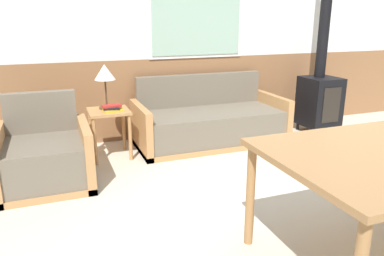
{
  "coord_description": "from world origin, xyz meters",
  "views": [
    {
      "loc": [
        -2.24,
        -2.04,
        1.53
      ],
      "look_at": [
        -1.06,
        1.1,
        0.54
      ],
      "focal_mm": 35.0,
      "sensor_mm": 36.0,
      "label": 1
    }
  ],
  "objects_px": {
    "armchair": "(45,158)",
    "side_table": "(109,120)",
    "wood_stove": "(321,85)",
    "couch": "(210,123)",
    "table_lamp": "(105,75)"
  },
  "relations": [
    {
      "from": "couch",
      "to": "wood_stove",
      "type": "distance_m",
      "value": 1.63
    },
    {
      "from": "wood_stove",
      "to": "table_lamp",
      "type": "bearing_deg",
      "value": 177.69
    },
    {
      "from": "couch",
      "to": "side_table",
      "type": "distance_m",
      "value": 1.27
    },
    {
      "from": "table_lamp",
      "to": "side_table",
      "type": "bearing_deg",
      "value": -86.34
    },
    {
      "from": "side_table",
      "to": "table_lamp",
      "type": "distance_m",
      "value": 0.5
    },
    {
      "from": "armchair",
      "to": "table_lamp",
      "type": "bearing_deg",
      "value": 27.87
    },
    {
      "from": "armchair",
      "to": "wood_stove",
      "type": "relative_size",
      "value": 0.33
    },
    {
      "from": "wood_stove",
      "to": "couch",
      "type": "bearing_deg",
      "value": 176.49
    },
    {
      "from": "armchair",
      "to": "side_table",
      "type": "distance_m",
      "value": 0.89
    },
    {
      "from": "couch",
      "to": "table_lamp",
      "type": "height_order",
      "value": "table_lamp"
    },
    {
      "from": "table_lamp",
      "to": "wood_stove",
      "type": "relative_size",
      "value": 0.2
    },
    {
      "from": "side_table",
      "to": "couch",
      "type": "bearing_deg",
      "value": 2.72
    },
    {
      "from": "couch",
      "to": "side_table",
      "type": "xyz_separation_m",
      "value": [
        -1.25,
        -0.06,
        0.18
      ]
    },
    {
      "from": "table_lamp",
      "to": "wood_stove",
      "type": "bearing_deg",
      "value": -2.31
    },
    {
      "from": "armchair",
      "to": "couch",
      "type": "bearing_deg",
      "value": 3.28
    }
  ]
}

